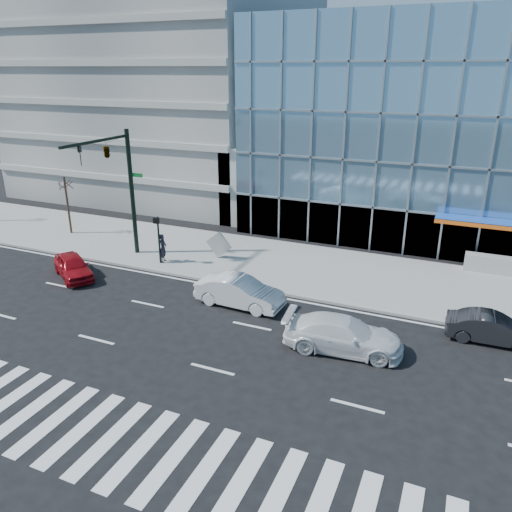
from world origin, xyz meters
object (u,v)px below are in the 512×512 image
Objects in this scene: traffic_signal at (114,165)px; pedestrian at (163,248)px; red_sedan at (73,266)px; dark_sedan at (493,329)px; white_sedan at (240,292)px; street_tree_near at (65,185)px; tilted_panel at (219,245)px; white_suv at (343,335)px; ped_signal_post at (158,233)px.

traffic_signal is 5.76m from pedestrian.
pedestrian is (3.69, 3.93, 0.39)m from red_sedan.
dark_sedan is at bearing -111.68° from pedestrian.
street_tree_near is at bearing 73.49° from white_sedan.
tilted_panel is (2.91, 1.96, 0.00)m from pedestrian.
tilted_panel is (-10.00, 7.55, 0.31)m from white_suv.
white_sedan is 1.16× the size of dark_sedan.
traffic_signal reaches higher than pedestrian.
street_tree_near is 10.23m from pedestrian.
tilted_panel is (5.51, 2.62, -5.10)m from traffic_signal.
white_suv is 1.29× the size of dark_sedan.
white_suv is at bearing -17.67° from traffic_signal.
white_suv is 3.98× the size of tilted_panel.
traffic_signal is at bearing 66.16° from white_suv.
dark_sedan is (28.51, -4.50, -3.12)m from street_tree_near.
pedestrian is 3.51m from tilted_panel.
white_suv is 6.38m from white_sedan.
traffic_signal is 2.01× the size of red_sedan.
white_suv is 12.53m from tilted_panel.
street_tree_near is at bearing 77.24° from red_sedan.
street_tree_near reaches higher than tilted_panel.
white_sedan is (-6.00, 2.17, 0.02)m from white_suv.
traffic_signal is 7.96m from street_tree_near.
street_tree_near is 9.11m from red_sedan.
white_suv is (13.01, -5.31, -1.39)m from ped_signal_post.
ped_signal_post is at bearing -10.96° from red_sedan.
white_suv is at bearing -36.47° from tilted_panel.
white_sedan is 2.55× the size of pedestrian.
red_sedan is (-10.60, -0.50, -0.09)m from white_sedan.
traffic_signal is 22.25m from dark_sedan.
tilted_panel is (3.01, 2.24, -1.08)m from ped_signal_post.
pedestrian is at bearing -145.45° from tilted_panel.
traffic_signal is at bearing 89.19° from pedestrian.
ped_signal_post is 2.31× the size of tilted_panel.
traffic_signal is 4.38× the size of pedestrian.
street_tree_near is 1.05× the size of dark_sedan.
pedestrian reaches higher than white_suv.
street_tree_near reaches higher than white_sedan.
tilted_panel is (-4.00, 5.38, 0.29)m from white_sedan.
tilted_panel is at bearing 36.67° from ped_signal_post.
white_sedan is 12.06m from dark_sedan.
white_suv is at bearing -107.34° from white_sedan.
ped_signal_post reaches higher than tilted_panel.
red_sedan is at bearing 95.25° from white_sedan.
white_suv is 1.30× the size of red_sedan.
red_sedan is (-22.60, -1.70, 0.02)m from dark_sedan.
pedestrian is 1.41× the size of tilted_panel.
dark_sedan is at bearing -8.97° from street_tree_near.
traffic_signal reaches higher than tilted_panel.
dark_sedan is (21.50, -1.57, -5.50)m from traffic_signal.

